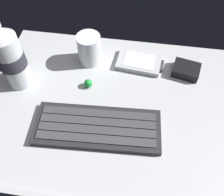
% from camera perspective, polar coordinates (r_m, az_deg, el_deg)
% --- Properties ---
extents(ground_plane, '(0.64, 0.48, 0.03)m').
position_cam_1_polar(ground_plane, '(0.61, -0.03, -2.34)').
color(ground_plane, '#B7BABC').
extents(keyboard, '(0.30, 0.13, 0.02)m').
position_cam_1_polar(keyboard, '(0.56, -3.47, -6.93)').
color(keyboard, '#232328').
rests_on(keyboard, ground_plane).
extents(handheld_device, '(0.13, 0.09, 0.02)m').
position_cam_1_polar(handheld_device, '(0.68, 6.55, 8.45)').
color(handheld_device, '#B7BABF').
rests_on(handheld_device, ground_plane).
extents(juice_cup, '(0.06, 0.06, 0.09)m').
position_cam_1_polar(juice_cup, '(0.67, -5.40, 11.29)').
color(juice_cup, silver).
rests_on(juice_cup, ground_plane).
extents(water_bottle, '(0.07, 0.07, 0.21)m').
position_cam_1_polar(water_bottle, '(0.62, -23.05, 8.93)').
color(water_bottle, silver).
rests_on(water_bottle, ground_plane).
extents(charger_block, '(0.08, 0.07, 0.02)m').
position_cam_1_polar(charger_block, '(0.68, 17.14, 6.39)').
color(charger_block, black).
rests_on(charger_block, ground_plane).
extents(trackball_mouse, '(0.02, 0.02, 0.02)m').
position_cam_1_polar(trackball_mouse, '(0.63, -5.68, 3.48)').
color(trackball_mouse, '#198C33').
rests_on(trackball_mouse, ground_plane).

